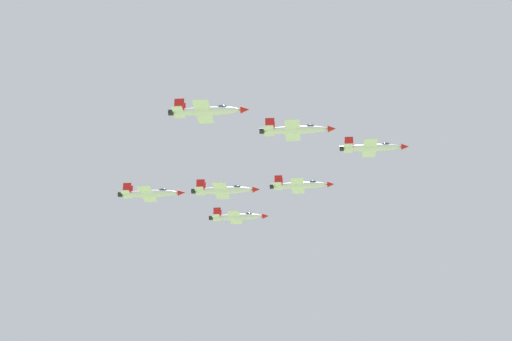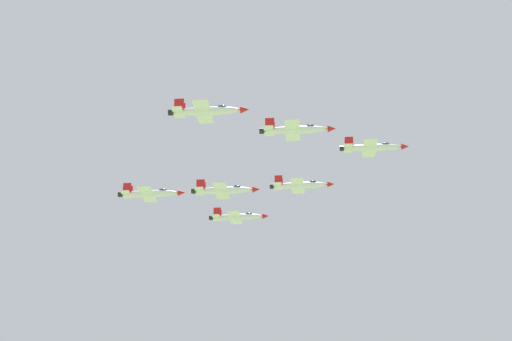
% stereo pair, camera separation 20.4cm
% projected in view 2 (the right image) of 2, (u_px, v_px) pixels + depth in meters
% --- Properties ---
extents(jet_lead, '(16.24, 9.92, 3.41)m').
position_uv_depth(jet_lead, '(373.00, 147.00, 189.42)').
color(jet_lead, white).
extents(jet_left_wingman, '(16.34, 10.04, 3.43)m').
position_uv_depth(jet_left_wingman, '(301.00, 185.00, 203.17)').
color(jet_left_wingman, white).
extents(jet_right_wingman, '(16.80, 10.27, 3.53)m').
position_uv_depth(jet_right_wingman, '(296.00, 130.00, 176.34)').
color(jet_right_wingman, white).
extents(jet_left_outer, '(16.28, 10.00, 3.42)m').
position_uv_depth(jet_left_outer, '(238.00, 217.00, 217.09)').
color(jet_left_outer, white).
extents(jet_right_outer, '(16.57, 10.15, 3.48)m').
position_uv_depth(jet_right_outer, '(207.00, 111.00, 163.09)').
color(jet_right_outer, white).
extents(jet_slot_rear, '(16.18, 9.89, 3.40)m').
position_uv_depth(jet_slot_rear, '(224.00, 190.00, 188.09)').
color(jet_slot_rear, white).
extents(jet_trailing, '(16.01, 9.80, 3.36)m').
position_uv_depth(jet_trailing, '(150.00, 193.00, 189.35)').
color(jet_trailing, white).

